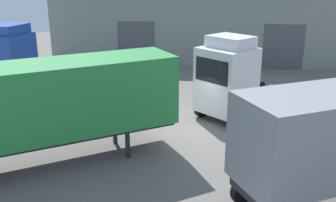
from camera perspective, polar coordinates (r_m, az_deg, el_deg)
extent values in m
plane|color=slate|center=(19.49, 2.98, -4.44)|extent=(60.00, 60.00, 0.00)
cube|color=gray|center=(35.48, 6.18, 10.91)|extent=(27.14, 6.53, 5.98)
cube|color=#4C5156|center=(33.34, -4.62, 8.41)|extent=(3.20, 0.08, 3.60)
cube|color=#4C5156|center=(32.67, 16.37, 7.52)|extent=(3.20, 0.08, 3.60)
cube|color=silver|center=(20.60, 8.47, 3.04)|extent=(3.45, 3.43, 3.37)
cube|color=silver|center=(20.33, 9.09, 8.48)|extent=(2.69, 2.62, 0.60)
cube|color=black|center=(19.56, 6.39, 4.35)|extent=(1.70, 1.36, 1.21)
cube|color=#232326|center=(23.52, 13.23, 0.72)|extent=(4.04, 4.37, 0.24)
cylinder|color=#B2B2B7|center=(22.57, 14.41, -0.58)|extent=(1.12, 1.21, 0.56)
cylinder|color=black|center=(20.02, 9.59, -2.54)|extent=(0.84, 0.95, 0.98)
cylinder|color=black|center=(21.34, 4.96, -1.01)|extent=(0.84, 0.95, 0.98)
cylinder|color=black|center=(23.48, 16.23, 0.13)|extent=(0.84, 0.95, 0.98)
cylinder|color=black|center=(24.61, 11.90, 1.31)|extent=(0.84, 0.95, 0.98)
cylinder|color=black|center=(24.22, 17.35, 0.58)|extent=(0.84, 0.95, 0.98)
cylinder|color=black|center=(25.33, 13.09, 1.71)|extent=(0.84, 0.95, 0.98)
cube|color=#28843D|center=(16.00, -16.86, 0.25)|extent=(9.70, 7.98, 2.87)
cube|color=#232326|center=(16.53, -16.36, -4.89)|extent=(9.26, 7.38, 0.24)
cube|color=#232326|center=(18.15, -7.71, -4.47)|extent=(0.22, 0.22, 1.11)
cube|color=#232326|center=(16.76, -5.88, -6.39)|extent=(0.22, 0.22, 1.11)
cube|color=#2347A3|center=(26.85, -21.95, 5.52)|extent=(2.81, 2.89, 3.36)
cube|color=#2347A3|center=(26.40, -22.12, 9.64)|extent=(2.03, 2.37, 0.60)
cube|color=#232326|center=(25.16, -15.67, 1.71)|extent=(4.67, 2.75, 0.24)
cylinder|color=#B2B2B7|center=(24.79, -18.08, 0.82)|extent=(1.18, 0.75, 0.56)
cylinder|color=black|center=(28.42, -21.04, 2.79)|extent=(1.04, 0.47, 1.00)
cylinder|color=black|center=(23.89, -15.56, 0.54)|extent=(1.04, 0.47, 1.00)
cylinder|color=black|center=(25.64, -12.81, 1.97)|extent=(1.04, 0.47, 1.00)
cylinder|color=black|center=(23.40, -13.75, 0.32)|extent=(1.04, 0.47, 1.00)
cylinder|color=black|center=(25.18, -11.06, 1.79)|extent=(1.04, 0.47, 1.00)
cylinder|color=black|center=(14.25, 14.78, -11.78)|extent=(1.09, 0.80, 1.08)
cylinder|color=black|center=(13.74, 11.30, -12.70)|extent=(1.09, 0.80, 1.08)
cube|color=black|center=(22.49, -10.87, -1.52)|extent=(0.40, 0.40, 0.04)
cone|color=orange|center=(22.41, -10.91, -0.90)|extent=(0.36, 0.36, 0.55)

